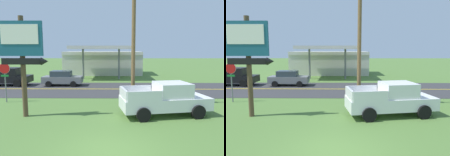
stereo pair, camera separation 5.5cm
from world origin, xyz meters
TOP-DOWN VIEW (x-y plane):
  - ground_plane at (0.00, 0.00)m, footprint 180.00×180.00m
  - road_asphalt at (0.00, 13.00)m, footprint 140.00×8.00m
  - road_centre_line at (0.00, 13.00)m, footprint 126.00×0.20m
  - motel_sign at (-4.98, 4.25)m, footprint 2.75×0.54m
  - stop_sign at (-7.90, 7.69)m, footprint 0.80×0.08m
  - utility_pole at (1.44, 6.57)m, footprint 2.10×0.26m
  - gas_station at (-1.62, 26.17)m, footprint 12.00×11.50m
  - pickup_white_parked_on_lawn at (3.24, 4.75)m, footprint 5.46×2.90m
  - pickup_black_on_road at (-11.55, 15.00)m, footprint 5.20×2.24m
  - car_grey_mid_lane at (-5.48, 15.00)m, footprint 4.20×2.00m

SIDE VIEW (x-z plane):
  - ground_plane at x=0.00m, z-range 0.00..0.00m
  - road_asphalt at x=0.00m, z-range 0.00..0.02m
  - road_centre_line at x=0.00m, z-range 0.02..0.03m
  - car_grey_mid_lane at x=-5.48m, z-range 0.01..1.65m
  - pickup_white_parked_on_lawn at x=3.24m, z-range -0.02..1.94m
  - pickup_black_on_road at x=-11.55m, z-range -0.02..1.94m
  - gas_station at x=-1.62m, z-range -0.26..4.14m
  - stop_sign at x=-7.90m, z-range 0.55..3.50m
  - motel_sign at x=-4.98m, z-range 0.98..6.75m
  - utility_pole at x=1.44m, z-range 0.33..9.28m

